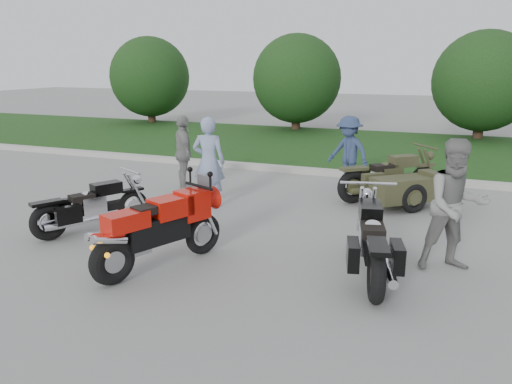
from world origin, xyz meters
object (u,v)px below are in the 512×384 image
(sportbike_red, at_px, (157,228))
(cruiser_right, at_px, (372,244))
(person_stripe, at_px, (209,162))
(cruiser_sidecar, at_px, (397,185))
(person_denim, at_px, (349,152))
(person_grey, at_px, (456,206))
(cruiser_left, at_px, (88,208))
(person_back, at_px, (184,153))

(sportbike_red, height_order, cruiser_right, sportbike_red)
(sportbike_red, distance_m, person_stripe, 3.28)
(cruiser_sidecar, xyz_separation_m, person_stripe, (-3.58, -1.41, 0.48))
(cruiser_sidecar, distance_m, person_denim, 1.80)
(cruiser_right, relative_size, person_stripe, 1.31)
(person_grey, bearing_deg, cruiser_sidecar, 85.64)
(cruiser_left, distance_m, person_back, 3.28)
(person_denim, xyz_separation_m, person_back, (-3.48, -1.60, 0.02))
(cruiser_right, distance_m, person_back, 5.88)
(person_denim, bearing_deg, cruiser_left, -102.16)
(cruiser_sidecar, height_order, person_grey, person_grey)
(cruiser_left, height_order, person_grey, person_grey)
(person_stripe, bearing_deg, cruiser_sidecar, -168.35)
(person_stripe, height_order, person_grey, person_grey)
(cruiser_sidecar, height_order, person_stripe, person_stripe)
(cruiser_right, xyz_separation_m, person_stripe, (-3.63, 2.36, 0.44))
(cruiser_right, bearing_deg, sportbike_red, -177.62)
(person_grey, height_order, person_back, person_grey)
(cruiser_right, bearing_deg, cruiser_sidecar, 77.32)
(cruiser_left, height_order, cruiser_sidecar, cruiser_sidecar)
(sportbike_red, relative_size, person_denim, 1.24)
(sportbike_red, bearing_deg, person_back, 137.96)
(cruiser_right, xyz_separation_m, person_back, (-4.79, 3.39, 0.38))
(cruiser_left, relative_size, cruiser_sidecar, 0.91)
(cruiser_sidecar, xyz_separation_m, person_denim, (-1.26, 1.22, 0.39))
(sportbike_red, xyz_separation_m, cruiser_sidecar, (2.82, 4.59, -0.17))
(cruiser_left, height_order, person_denim, person_denim)
(person_stripe, xyz_separation_m, person_grey, (4.65, -1.67, 0.02))
(person_denim, bearing_deg, person_back, -131.13)
(person_denim, relative_size, person_back, 0.98)
(cruiser_left, relative_size, person_back, 1.14)
(cruiser_right, distance_m, person_denim, 5.18)
(cruiser_right, height_order, person_stripe, person_stripe)
(sportbike_red, bearing_deg, cruiser_left, 178.00)
(cruiser_right, height_order, person_denim, person_denim)
(sportbike_red, height_order, person_back, person_back)
(cruiser_sidecar, relative_size, person_grey, 1.14)
(cruiser_left, bearing_deg, person_denim, 81.80)
(cruiser_left, xyz_separation_m, person_stripe, (1.24, 2.22, 0.50))
(sportbike_red, relative_size, person_back, 1.22)
(cruiser_sidecar, bearing_deg, sportbike_red, -72.29)
(person_stripe, height_order, person_back, person_stripe)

